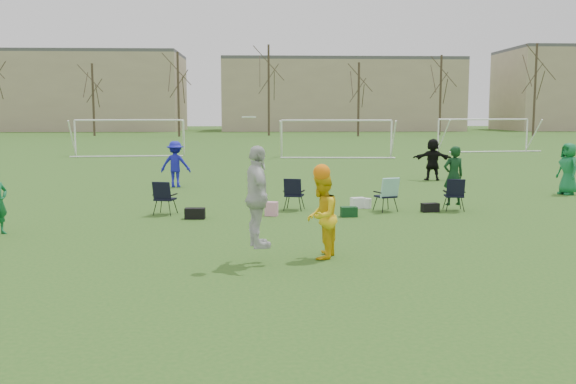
{
  "coord_description": "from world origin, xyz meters",
  "views": [
    {
      "loc": [
        -1.01,
        -10.52,
        2.91
      ],
      "look_at": [
        -0.44,
        2.85,
        1.25
      ],
      "focal_mm": 40.0,
      "sensor_mm": 36.0,
      "label": 1
    }
  ],
  "objects_px": {
    "fielder_blue": "(175,164)",
    "goal_right": "(483,126)",
    "goal_left": "(130,127)",
    "center_contest": "(288,205)",
    "goal_mid": "(336,128)",
    "fielder_green_far": "(568,169)",
    "fielder_black": "(433,159)"
  },
  "relations": [
    {
      "from": "fielder_green_far",
      "to": "center_contest",
      "type": "bearing_deg",
      "value": -60.33
    },
    {
      "from": "fielder_blue",
      "to": "goal_right",
      "type": "bearing_deg",
      "value": -127.35
    },
    {
      "from": "fielder_blue",
      "to": "goal_left",
      "type": "relative_size",
      "value": 0.24
    },
    {
      "from": "goal_left",
      "to": "center_contest",
      "type": "bearing_deg",
      "value": -78.52
    },
    {
      "from": "fielder_blue",
      "to": "center_contest",
      "type": "xyz_separation_m",
      "value": [
        3.88,
        -12.87,
        0.21
      ]
    },
    {
      "from": "fielder_green_far",
      "to": "goal_right",
      "type": "distance_m",
      "value": 26.92
    },
    {
      "from": "center_contest",
      "to": "goal_left",
      "type": "bearing_deg",
      "value": 106.48
    },
    {
      "from": "fielder_blue",
      "to": "goal_right",
      "type": "distance_m",
      "value": 30.95
    },
    {
      "from": "fielder_black",
      "to": "goal_right",
      "type": "relative_size",
      "value": 0.25
    },
    {
      "from": "goal_mid",
      "to": "goal_right",
      "type": "xyz_separation_m",
      "value": [
        12.0,
        6.0,
        0.0
      ]
    },
    {
      "from": "goal_mid",
      "to": "goal_right",
      "type": "relative_size",
      "value": 1.01
    },
    {
      "from": "goal_mid",
      "to": "goal_left",
      "type": "bearing_deg",
      "value": 175.87
    },
    {
      "from": "fielder_black",
      "to": "goal_right",
      "type": "distance_m",
      "value": 23.26
    },
    {
      "from": "fielder_black",
      "to": "fielder_green_far",
      "type": "bearing_deg",
      "value": 132.09
    },
    {
      "from": "goal_left",
      "to": "goal_mid",
      "type": "height_order",
      "value": "same"
    },
    {
      "from": "fielder_black",
      "to": "fielder_blue",
      "type": "bearing_deg",
      "value": 18.3
    },
    {
      "from": "fielder_green_far",
      "to": "goal_mid",
      "type": "xyz_separation_m",
      "value": [
        -5.93,
        20.2,
        1.0
      ]
    },
    {
      "from": "goal_left",
      "to": "goal_mid",
      "type": "xyz_separation_m",
      "value": [
        14.0,
        -2.0,
        0.0
      ]
    },
    {
      "from": "fielder_blue",
      "to": "goal_left",
      "type": "bearing_deg",
      "value": -69.9
    },
    {
      "from": "fielder_blue",
      "to": "fielder_green_far",
      "type": "xyz_separation_m",
      "value": [
        14.3,
        -2.92,
        0.02
      ]
    },
    {
      "from": "fielder_blue",
      "to": "goal_mid",
      "type": "height_order",
      "value": "goal_mid"
    },
    {
      "from": "goal_left",
      "to": "goal_right",
      "type": "distance_m",
      "value": 26.31
    },
    {
      "from": "fielder_black",
      "to": "center_contest",
      "type": "height_order",
      "value": "center_contest"
    },
    {
      "from": "fielder_green_far",
      "to": "goal_mid",
      "type": "distance_m",
      "value": 21.08
    },
    {
      "from": "fielder_black",
      "to": "goal_mid",
      "type": "height_order",
      "value": "goal_mid"
    },
    {
      "from": "fielder_black",
      "to": "goal_left",
      "type": "height_order",
      "value": "goal_left"
    },
    {
      "from": "center_contest",
      "to": "goal_mid",
      "type": "relative_size",
      "value": 0.38
    },
    {
      "from": "goal_right",
      "to": "fielder_blue",
      "type": "bearing_deg",
      "value": -139.17
    },
    {
      "from": "fielder_black",
      "to": "goal_right",
      "type": "height_order",
      "value": "goal_right"
    },
    {
      "from": "fielder_green_far",
      "to": "center_contest",
      "type": "distance_m",
      "value": 14.41
    },
    {
      "from": "fielder_black",
      "to": "goal_right",
      "type": "xyz_separation_m",
      "value": [
        9.59,
        21.16,
        1.02
      ]
    },
    {
      "from": "fielder_green_far",
      "to": "goal_left",
      "type": "distance_m",
      "value": 29.86
    }
  ]
}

